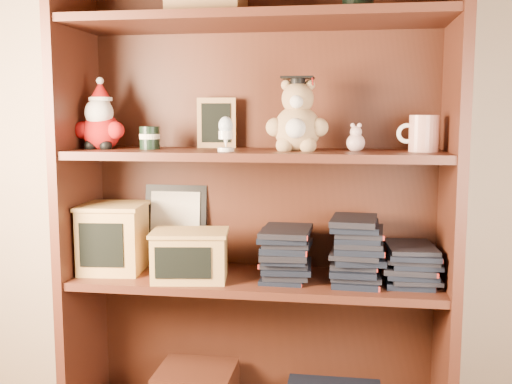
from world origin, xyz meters
TOP-DOWN VIEW (x-y plane):
  - bookcase at (0.09, 1.36)m, footprint 1.20×0.35m
  - shelf_lower at (0.09, 1.30)m, footprint 1.14×0.33m
  - shelf_upper at (0.09, 1.30)m, footprint 1.14×0.33m
  - santa_plush at (-0.41, 1.30)m, footprint 0.17×0.12m
  - teachers_tin at (-0.25, 1.30)m, footprint 0.06×0.06m
  - chalkboard_plaque at (-0.06, 1.42)m, footprint 0.13×0.07m
  - egg_cup at (0.01, 1.23)m, footprint 0.05×0.05m
  - grad_teddy_bear at (0.22, 1.30)m, footprint 0.19×0.16m
  - pink_figurine at (0.40, 1.31)m, footprint 0.06×0.06m
  - teacher_mug at (0.59, 1.30)m, footprint 0.12×0.09m
  - certificate_frame at (-0.21, 1.44)m, footprint 0.22×0.06m
  - treats_box at (-0.38, 1.30)m, footprint 0.22×0.22m
  - pencils_box at (-0.10, 1.24)m, footprint 0.26×0.20m
  - book_stack_left at (0.19, 1.30)m, footprint 0.14×0.20m
  - book_stack_mid at (0.40, 1.30)m, footprint 0.14×0.20m
  - book_stack_right at (0.57, 1.30)m, footprint 0.14×0.20m

SIDE VIEW (x-z plane):
  - shelf_lower at x=0.09m, z-range 0.53..0.55m
  - book_stack_right at x=0.57m, z-range 0.55..0.68m
  - pencils_box at x=-0.10m, z-range 0.55..0.71m
  - book_stack_left at x=0.19m, z-range 0.55..0.71m
  - book_stack_mid at x=0.40m, z-range 0.55..0.74m
  - treats_box at x=-0.38m, z-range 0.55..0.77m
  - certificate_frame at x=-0.21m, z-range 0.55..0.82m
  - bookcase at x=0.09m, z-range -0.02..1.58m
  - shelf_upper at x=0.09m, z-range 0.93..0.95m
  - pink_figurine at x=0.40m, z-range 0.94..1.03m
  - teachers_tin at x=-0.25m, z-range 0.95..1.02m
  - teacher_mug at x=0.59m, z-range 0.95..1.06m
  - egg_cup at x=0.01m, z-range 0.95..1.06m
  - chalkboard_plaque at x=-0.06m, z-range 0.95..1.11m
  - santa_plush at x=-0.41m, z-range 0.92..1.15m
  - grad_teddy_bear at x=0.22m, z-range 0.92..1.15m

